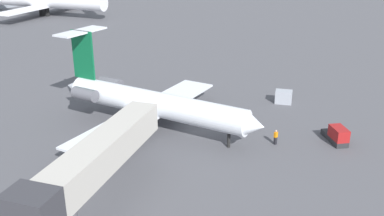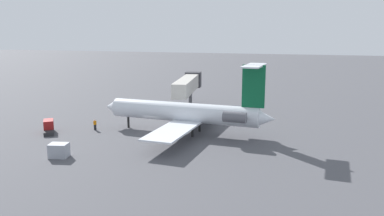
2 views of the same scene
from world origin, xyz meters
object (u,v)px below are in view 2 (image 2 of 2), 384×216
Objects in this scene: baggage_tug_lead at (49,127)px; cargo_container_uld at (59,150)px; jet_bridge at (188,84)px; regional_jet at (188,112)px; ground_crew_marshaller at (95,125)px.

cargo_container_uld is (9.59, 8.37, 0.03)m from baggage_tug_lead.
jet_bridge is at bearing 167.86° from cargo_container_uld.
baggage_tug_lead is (22.73, -15.32, -4.05)m from jet_bridge.
cargo_container_uld is (15.03, -12.11, -2.40)m from regional_jet.
jet_bridge is at bearing 146.01° from baggage_tug_lead.
jet_bridge is 33.30m from cargo_container_uld.
baggage_tug_lead is 1.64× the size of cargo_container_uld.
jet_bridge reaches higher than ground_crew_marshaller.
jet_bridge is 10.95× the size of ground_crew_marshaller.
regional_jet is 14.90m from ground_crew_marshaller.
regional_jet reaches higher than jet_bridge.
baggage_tug_lead is at bearing -75.13° from regional_jet.
cargo_container_uld is (12.94, 2.45, 0.01)m from ground_crew_marshaller.
ground_crew_marshaller is 0.68× the size of cargo_container_uld.
baggage_tug_lead is at bearing -138.88° from cargo_container_uld.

